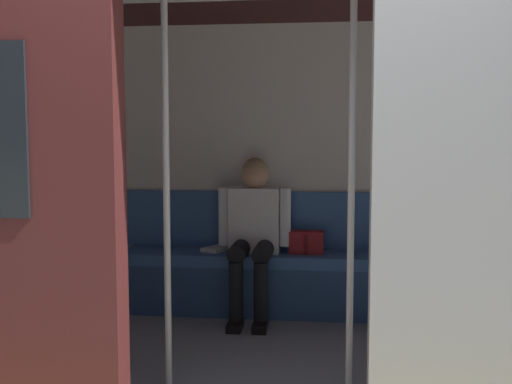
# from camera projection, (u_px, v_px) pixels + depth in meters

# --- Properties ---
(train_car) EXTENTS (6.40, 2.54, 2.37)m
(train_car) POSITION_uv_depth(u_px,v_px,m) (254.00, 106.00, 3.74)
(train_car) COLOR #ADAFB5
(train_car) RESTS_ON ground_plane
(bench_seat) EXTENTS (2.46, 0.44, 0.48)m
(bench_seat) POSITION_uv_depth(u_px,v_px,m) (280.00, 268.00, 4.74)
(bench_seat) COLOR #38609E
(bench_seat) RESTS_ON ground_plane
(person_seated) EXTENTS (0.55, 0.67, 1.20)m
(person_seated) POSITION_uv_depth(u_px,v_px,m) (254.00, 226.00, 4.68)
(person_seated) COLOR silver
(person_seated) RESTS_ON ground_plane
(handbag) EXTENTS (0.26, 0.15, 0.17)m
(handbag) POSITION_uv_depth(u_px,v_px,m) (306.00, 242.00, 4.74)
(handbag) COLOR maroon
(handbag) RESTS_ON bench_seat
(book) EXTENTS (0.23, 0.26, 0.03)m
(book) POSITION_uv_depth(u_px,v_px,m) (216.00, 249.00, 4.86)
(book) COLOR silver
(book) RESTS_ON bench_seat
(grab_pole_door) EXTENTS (0.04, 0.04, 2.23)m
(grab_pole_door) POSITION_uv_depth(u_px,v_px,m) (166.00, 185.00, 3.26)
(grab_pole_door) COLOR silver
(grab_pole_door) RESTS_ON ground_plane
(grab_pole_far) EXTENTS (0.04, 0.04, 2.23)m
(grab_pole_far) POSITION_uv_depth(u_px,v_px,m) (351.00, 186.00, 3.17)
(grab_pole_far) COLOR silver
(grab_pole_far) RESTS_ON ground_plane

